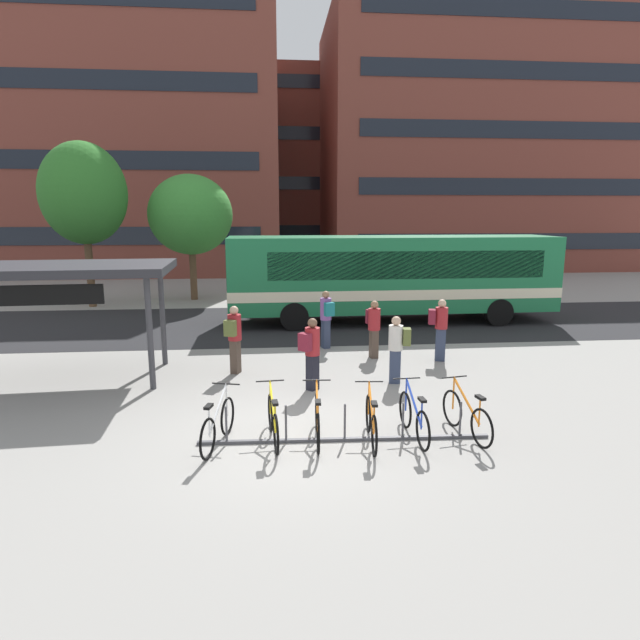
% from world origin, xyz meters
% --- Properties ---
extents(ground, '(200.00, 200.00, 0.00)m').
position_xyz_m(ground, '(0.00, 0.00, 0.00)').
color(ground, gray).
extents(bus_lane_asphalt, '(80.00, 7.20, 0.01)m').
position_xyz_m(bus_lane_asphalt, '(0.00, 10.27, 0.00)').
color(bus_lane_asphalt, '#232326').
rests_on(bus_lane_asphalt, ground).
extents(city_bus, '(12.07, 2.76, 3.20)m').
position_xyz_m(city_bus, '(4.03, 10.27, 1.78)').
color(city_bus, '#196B3D').
rests_on(city_bus, ground).
extents(bike_rack, '(5.24, 0.24, 0.70)m').
position_xyz_m(bike_rack, '(0.89, -0.25, 0.09)').
color(bike_rack, '#47474C').
rests_on(bike_rack, ground).
extents(parked_bicycle_white_0, '(0.60, 1.68, 0.99)m').
position_xyz_m(parked_bicycle_white_0, '(-1.34, -0.25, 0.38)').
color(parked_bicycle_white_0, black).
rests_on(parked_bicycle_white_0, ground).
extents(parked_bicycle_yellow_1, '(0.52, 1.72, 0.99)m').
position_xyz_m(parked_bicycle_yellow_1, '(-0.38, -0.16, 0.38)').
color(parked_bicycle_yellow_1, black).
rests_on(parked_bicycle_yellow_1, ground).
extents(parked_bicycle_orange_2, '(0.52, 1.72, 0.99)m').
position_xyz_m(parked_bicycle_orange_2, '(0.41, -0.19, 0.38)').
color(parked_bicycle_orange_2, black).
rests_on(parked_bicycle_orange_2, ground).
extents(parked_bicycle_orange_3, '(0.52, 1.72, 0.99)m').
position_xyz_m(parked_bicycle_orange_3, '(1.35, -0.36, 0.38)').
color(parked_bicycle_orange_3, black).
rests_on(parked_bicycle_orange_3, ground).
extents(parked_bicycle_blue_4, '(0.52, 1.72, 0.99)m').
position_xyz_m(parked_bicycle_blue_4, '(2.15, -0.24, 0.38)').
color(parked_bicycle_blue_4, black).
rests_on(parked_bicycle_blue_4, ground).
extents(parked_bicycle_orange_5, '(0.52, 1.70, 0.99)m').
position_xyz_m(parked_bicycle_orange_5, '(3.13, -0.23, 0.38)').
color(parked_bicycle_orange_5, black).
rests_on(parked_bicycle_orange_5, ground).
extents(transit_shelter, '(5.98, 3.26, 2.83)m').
position_xyz_m(transit_shelter, '(-5.72, 3.91, 2.64)').
color(transit_shelter, '#38383D').
rests_on(transit_shelter, ground).
extents(commuter_teal_pack_0, '(0.45, 0.59, 1.75)m').
position_xyz_m(commuter_teal_pack_0, '(1.25, 6.48, 1.01)').
color(commuter_teal_pack_0, '#2D3851').
rests_on(commuter_teal_pack_0, ground).
extents(commuter_olive_pack_1, '(0.47, 0.60, 1.74)m').
position_xyz_m(commuter_olive_pack_1, '(-1.33, 4.11, 1.00)').
color(commuter_olive_pack_1, '#47382D').
rests_on(commuter_olive_pack_1, ground).
extents(commuter_olive_pack_2, '(0.57, 0.40, 1.64)m').
position_xyz_m(commuter_olive_pack_2, '(2.59, 2.96, 0.94)').
color(commuter_olive_pack_2, '#2D3851').
rests_on(commuter_olive_pack_2, ground).
extents(commuter_maroon_pack_3, '(0.58, 0.59, 1.69)m').
position_xyz_m(commuter_maroon_pack_3, '(0.51, 2.62, 0.97)').
color(commuter_maroon_pack_3, black).
rests_on(commuter_maroon_pack_3, ground).
extents(commuter_maroon_pack_4, '(0.39, 0.56, 1.64)m').
position_xyz_m(commuter_maroon_pack_4, '(2.47, 5.31, 0.94)').
color(commuter_maroon_pack_4, '#47382D').
rests_on(commuter_maroon_pack_4, ground).
extents(commuter_maroon_pack_5, '(0.57, 0.41, 1.72)m').
position_xyz_m(commuter_maroon_pack_5, '(4.22, 4.81, 1.00)').
color(commuter_maroon_pack_5, '#2D3851').
rests_on(commuter_maroon_pack_5, ground).
extents(street_tree_0, '(3.57, 3.57, 7.01)m').
position_xyz_m(street_tree_0, '(-8.25, 14.80, 4.85)').
color(street_tree_0, brown).
rests_on(street_tree_0, ground).
extents(street_tree_1, '(3.85, 3.85, 5.81)m').
position_xyz_m(street_tree_1, '(-4.06, 16.39, 3.96)').
color(street_tree_1, brown).
rests_on(street_tree_1, ground).
extents(building_left_wing, '(19.53, 12.20, 17.91)m').
position_xyz_m(building_left_wing, '(-9.60, 30.85, 8.96)').
color(building_left_wing, brown).
rests_on(building_left_wing, ground).
extents(building_right_wing, '(23.23, 13.16, 18.09)m').
position_xyz_m(building_right_wing, '(15.58, 32.51, 9.04)').
color(building_right_wing, brown).
rests_on(building_right_wing, ground).
extents(building_centre_block, '(16.44, 12.49, 16.61)m').
position_xyz_m(building_centre_block, '(0.78, 44.66, 8.30)').
color(building_centre_block, brown).
rests_on(building_centre_block, ground).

